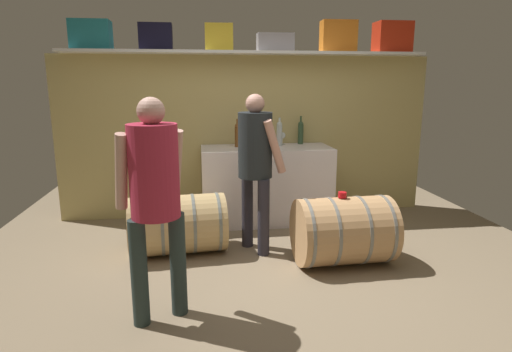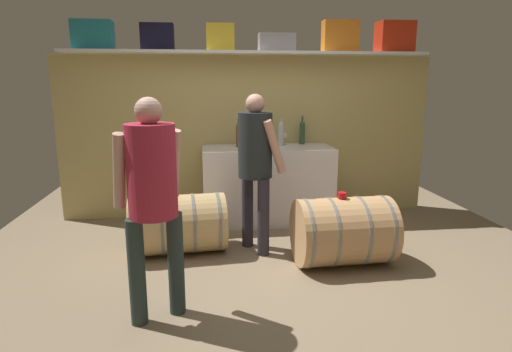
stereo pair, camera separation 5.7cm
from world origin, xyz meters
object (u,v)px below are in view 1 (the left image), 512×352
object	(u,v)px
toolcase_grey	(275,42)
wine_bottle_green	(301,132)
toolcase_orange	(338,36)
visitor_tasting	(256,157)
wine_barrel_near	(343,231)
tasting_cup	(342,195)
winemaker_pouring	(155,188)
wine_glass	(282,136)
toolcase_teal	(91,35)
toolcase_yellow	(219,38)
work_cabinet	(266,185)
toolcase_red	(392,37)
wine_bottle_amber	(238,134)
red_funnel	(257,141)
toolcase_black	(156,37)
wine_barrel_far	(178,224)
wine_bottle_clear	(279,133)

from	to	relation	value
toolcase_grey	wine_bottle_green	bearing A→B (deg)	-0.17
toolcase_orange	visitor_tasting	world-z (taller)	toolcase_orange
wine_barrel_near	tasting_cup	size ratio (longest dim) A/B	11.71
winemaker_pouring	wine_glass	bearing A→B (deg)	35.61
wine_barrel_near	toolcase_teal	bearing A→B (deg)	145.96
toolcase_yellow	work_cabinet	world-z (taller)	toolcase_yellow
wine_barrel_near	visitor_tasting	xyz separation A→B (m)	(-0.74, 0.41, 0.62)
toolcase_grey	toolcase_red	bearing A→B (deg)	-0.27
toolcase_orange	winemaker_pouring	xyz separation A→B (m)	(-1.93, -2.22, -1.20)
toolcase_red	wine_barrel_near	world-z (taller)	toolcase_red
visitor_tasting	toolcase_red	bearing A→B (deg)	94.34
wine_glass	work_cabinet	bearing A→B (deg)	-139.59
work_cabinet	wine_barrel_near	size ratio (longest dim) A/B	1.71
wine_bottle_amber	visitor_tasting	world-z (taller)	visitor_tasting
toolcase_orange	winemaker_pouring	bearing A→B (deg)	-128.86
winemaker_pouring	visitor_tasting	distance (m)	1.40
toolcase_orange	wine_glass	xyz separation A→B (m)	(-0.65, -0.02, -1.14)
red_funnel	toolcase_teal	bearing A→B (deg)	176.24
toolcase_black	toolcase_red	distance (m)	2.73
toolcase_grey	visitor_tasting	world-z (taller)	toolcase_grey
toolcase_red	wine_barrel_far	xyz separation A→B (m)	(-2.52, -1.05, -1.84)
work_cabinet	wine_bottle_clear	xyz separation A→B (m)	(0.16, 0.07, 0.59)
toolcase_red	visitor_tasting	bearing A→B (deg)	-148.78
wine_glass	wine_bottle_green	bearing A→B (deg)	5.90
wine_bottle_green	wine_glass	distance (m)	0.23
wine_bottle_amber	visitor_tasting	bearing A→B (deg)	-84.95
work_cabinet	wine_bottle_amber	bearing A→B (deg)	168.87
toolcase_yellow	toolcase_orange	distance (m)	1.38
toolcase_yellow	toolcase_grey	size ratio (longest dim) A/B	0.74
toolcase_red	tasting_cup	xyz separation A→B (m)	(-1.06, -1.49, -1.49)
wine_bottle_green	wine_barrel_near	distance (m)	1.66
wine_bottle_clear	winemaker_pouring	xyz separation A→B (m)	(-1.22, -2.09, -0.10)
toolcase_orange	wine_barrel_far	world-z (taller)	toolcase_orange
wine_bottle_amber	wine_barrel_near	distance (m)	1.74
wine_glass	wine_barrel_far	distance (m)	1.74
toolcase_grey	wine_bottle_green	size ratio (longest dim) A/B	1.24
tasting_cup	red_funnel	bearing A→B (deg)	112.72
wine_bottle_clear	wine_bottle_green	distance (m)	0.32
toolcase_black	toolcase_red	world-z (taller)	toolcase_red
red_funnel	toolcase_black	bearing A→B (deg)	173.92
toolcase_red	wine_bottle_green	size ratio (longest dim) A/B	1.21
wine_glass	red_funnel	bearing A→B (deg)	-163.71
wine_bottle_green	toolcase_yellow	bearing A→B (deg)	-179.97
wine_barrel_near	wine_barrel_far	distance (m)	1.55
toolcase_teal	visitor_tasting	size ratio (longest dim) A/B	0.27
toolcase_red	winemaker_pouring	distance (m)	3.62
toolcase_teal	wine_glass	world-z (taller)	toolcase_teal
toolcase_orange	wine_bottle_green	bearing A→B (deg)	-177.93
wine_bottle_green	red_funnel	xyz separation A→B (m)	(-0.55, -0.12, -0.09)
toolcase_black	wine_glass	distance (m)	1.80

